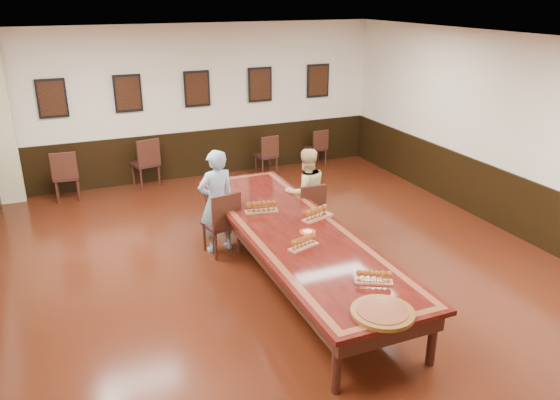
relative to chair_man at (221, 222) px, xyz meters
name	(u,v)px	position (x,y,z in m)	size (l,w,h in m)	color
floor	(294,278)	(0.70, -1.17, -0.52)	(8.00, 10.00, 0.02)	black
ceiling	(296,43)	(0.70, -1.17, 2.70)	(8.00, 10.00, 0.02)	white
wall_back	(197,103)	(0.70, 3.84, 1.09)	(8.00, 0.02, 3.20)	beige
wall_right	(526,140)	(4.71, -1.17, 1.09)	(0.02, 10.00, 3.20)	beige
chair_man	(221,222)	(0.00, 0.00, 0.00)	(0.47, 0.52, 1.01)	black
chair_woman	(308,209)	(1.50, 0.05, -0.04)	(0.44, 0.48, 0.93)	black
spare_chair_a	(66,175)	(-2.06, 3.37, -0.01)	(0.46, 0.51, 0.99)	black
spare_chair_b	(145,162)	(-0.52, 3.58, 0.01)	(0.48, 0.52, 1.03)	black
spare_chair_c	(266,154)	(2.07, 3.36, -0.06)	(0.42, 0.45, 0.89)	black
spare_chair_d	(316,147)	(3.38, 3.54, -0.08)	(0.40, 0.43, 0.85)	black
person_man	(217,201)	(-0.02, 0.11, 0.30)	(0.59, 0.39, 1.62)	teal
person_woman	(306,192)	(1.51, 0.15, 0.22)	(0.72, 0.56, 1.46)	beige
pink_phone	(324,215)	(1.30, -0.91, 0.25)	(0.07, 0.14, 0.01)	#E64CA7
curtain	(0,128)	(-3.05, 3.65, 0.94)	(0.45, 0.18, 2.90)	#CBC38C
wainscoting	(294,246)	(0.70, -1.17, -0.01)	(8.00, 10.00, 1.00)	black
conference_table	(294,238)	(0.70, -1.17, 0.10)	(1.40, 5.00, 0.76)	black
posters	(197,89)	(0.70, 3.77, 1.39)	(6.14, 0.04, 0.74)	black
flight_a	(261,207)	(0.50, -0.44, 0.33)	(0.50, 0.24, 0.18)	brown
flight_b	(317,213)	(1.15, -0.97, 0.33)	(0.52, 0.29, 0.19)	brown
flight_c	(304,242)	(0.57, -1.75, 0.32)	(0.45, 0.26, 0.16)	brown
flight_d	(374,277)	(0.91, -2.86, 0.32)	(0.43, 0.31, 0.16)	brown
red_plate_grp	(308,232)	(0.81, -1.36, 0.25)	(0.22, 0.22, 0.03)	red
carved_platter	(383,312)	(0.65, -3.44, 0.27)	(0.77, 0.77, 0.05)	#563211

